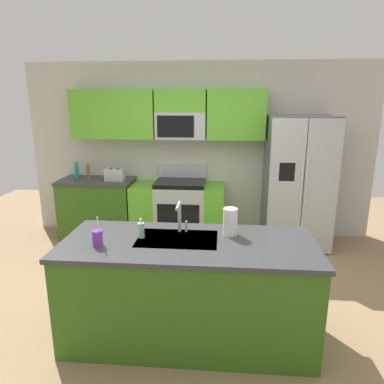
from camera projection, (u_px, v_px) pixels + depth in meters
ground_plane at (185, 305)px, 3.60m from camera, size 9.00×9.00×0.00m
kitchen_wall_unit at (189, 140)px, 5.25m from camera, size 5.20×0.43×2.60m
back_counter at (98, 208)px, 5.34m from camera, size 1.09×0.63×0.90m
range_oven at (178, 211)px, 5.25m from camera, size 1.36×0.61×1.10m
refrigerator at (297, 183)px, 4.91m from camera, size 0.90×0.76×1.85m
island_counter at (188, 289)px, 3.03m from camera, size 2.13×0.89×0.90m
toaster at (115, 175)px, 5.13m from camera, size 0.28×0.16×0.18m
pepper_mill at (88, 172)px, 5.21m from camera, size 0.05×0.05×0.23m
bottle_teal at (77, 171)px, 5.23m from camera, size 0.06×0.06×0.25m
sink_faucet at (180, 215)px, 3.07m from camera, size 0.08×0.22×0.28m
drink_cup_purple at (98, 238)px, 2.82m from camera, size 0.08×0.08×0.25m
soap_dispenser at (141, 230)px, 2.98m from camera, size 0.06×0.06×0.17m
paper_towel_roll at (230, 222)px, 3.04m from camera, size 0.12×0.12×0.24m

